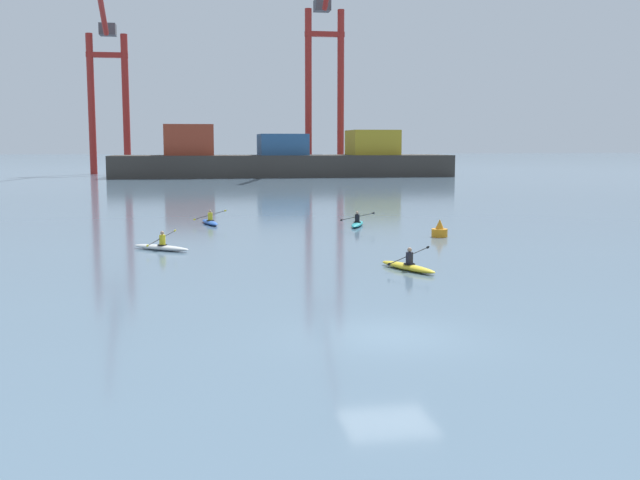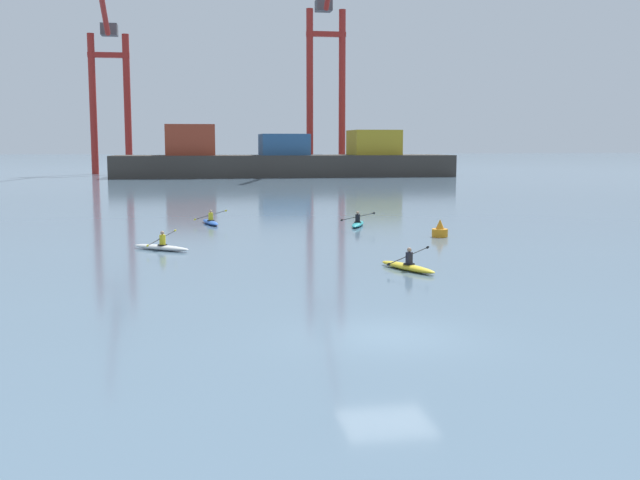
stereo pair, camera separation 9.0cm
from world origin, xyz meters
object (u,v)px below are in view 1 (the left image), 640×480
(kayak_white, at_px, (161,247))
(kayak_yellow, at_px, (408,266))
(container_barge, at_px, (281,160))
(gantry_crane_west_mid, at_px, (325,64))
(kayak_teal, at_px, (357,223))
(channel_buoy, at_px, (440,230))
(gantry_crane_west, at_px, (107,75))
(kayak_blue, at_px, (210,222))

(kayak_white, xyz_separation_m, kayak_yellow, (10.29, -7.73, 0.00))
(container_barge, distance_m, gantry_crane_west_mid, 22.34)
(gantry_crane_west_mid, distance_m, kayak_teal, 90.00)
(container_barge, bearing_deg, kayak_yellow, -93.46)
(container_barge, xyz_separation_m, channel_buoy, (-0.64, -81.40, -2.34))
(channel_buoy, distance_m, kayak_white, 15.50)
(gantry_crane_west, relative_size, channel_buoy, 34.39)
(gantry_crane_west, height_order, channel_buoy, gantry_crane_west)
(container_barge, distance_m, kayak_white, 85.82)
(channel_buoy, xyz_separation_m, kayak_teal, (-3.35, 6.25, -0.19))
(kayak_yellow, bearing_deg, gantry_crane_west_mid, 81.86)
(gantry_crane_west_mid, bearing_deg, container_barge, -128.21)
(kayak_white, distance_m, kayak_blue, 12.11)
(container_barge, bearing_deg, channel_buoy, -90.45)
(gantry_crane_west_mid, distance_m, kayak_blue, 89.29)
(container_barge, xyz_separation_m, gantry_crane_west, (-28.20, 14.06, 14.24))
(kayak_yellow, bearing_deg, container_barge, 86.54)
(gantry_crane_west, distance_m, kayak_teal, 93.95)
(container_barge, relative_size, kayak_blue, 15.67)
(kayak_blue, relative_size, kayak_teal, 1.01)
(kayak_yellow, distance_m, kayak_teal, 16.95)
(channel_buoy, bearing_deg, kayak_teal, 118.19)
(gantry_crane_west_mid, relative_size, kayak_white, 13.23)
(gantry_crane_west_mid, xyz_separation_m, kayak_blue, (-22.48, -84.28, -19.08))
(container_barge, relative_size, kayak_yellow, 16.04)
(gantry_crane_west_mid, height_order, kayak_teal, gantry_crane_west_mid)
(kayak_white, height_order, kayak_blue, same)
(container_barge, xyz_separation_m, kayak_white, (-15.86, -84.30, -2.53))
(container_barge, relative_size, kayak_white, 17.85)
(container_barge, height_order, kayak_blue, container_barge)
(channel_buoy, bearing_deg, container_barge, 89.55)
(kayak_white, distance_m, kayak_yellow, 12.87)
(kayak_yellow, xyz_separation_m, kayak_teal, (1.58, 16.88, 0.00))
(kayak_blue, bearing_deg, gantry_crane_west, 99.84)
(channel_buoy, height_order, kayak_teal, channel_buoy)
(gantry_crane_west, relative_size, kayak_white, 11.35)
(container_barge, relative_size, channel_buoy, 54.08)
(kayak_white, bearing_deg, channel_buoy, 10.78)
(kayak_blue, height_order, kayak_teal, same)
(container_barge, relative_size, gantry_crane_west_mid, 1.35)
(gantry_crane_west, relative_size, kayak_teal, 10.11)
(kayak_yellow, bearing_deg, kayak_blue, 111.32)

